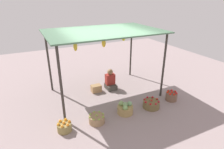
% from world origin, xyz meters
% --- Properties ---
extents(ground_plane, '(14.00, 14.00, 0.00)m').
position_xyz_m(ground_plane, '(0.00, 0.00, 0.00)').
color(ground_plane, gray).
extents(market_stall_structure, '(3.68, 2.40, 2.25)m').
position_xyz_m(market_stall_structure, '(0.00, 0.00, 2.10)').
color(market_stall_structure, '#38332D').
rests_on(market_stall_structure, ground).
extents(vendor_person, '(0.36, 0.44, 0.78)m').
position_xyz_m(vendor_person, '(0.33, 0.22, 0.30)').
color(vendor_person, '#45413A').
rests_on(vendor_person, ground).
extents(basket_oranges, '(0.37, 0.37, 0.29)m').
position_xyz_m(basket_oranges, '(-1.79, -1.45, 0.13)').
color(basket_oranges, olive).
rests_on(basket_oranges, ground).
extents(basket_limes, '(0.44, 0.44, 0.26)m').
position_xyz_m(basket_limes, '(-0.90, -1.49, 0.11)').
color(basket_limes, '#997954').
rests_on(basket_limes, ground).
extents(basket_cabbages, '(0.47, 0.47, 0.38)m').
position_xyz_m(basket_cabbages, '(0.03, -1.44, 0.16)').
color(basket_cabbages, '#A48851').
rests_on(basket_cabbages, ground).
extents(basket_red_apples, '(0.52, 0.52, 0.29)m').
position_xyz_m(basket_red_apples, '(0.93, -1.52, 0.12)').
color(basket_red_apples, brown).
rests_on(basket_red_apples, ground).
extents(basket_red_tomatoes, '(0.38, 0.38, 0.33)m').
position_xyz_m(basket_red_tomatoes, '(1.82, -1.45, 0.15)').
color(basket_red_tomatoes, brown).
rests_on(basket_red_tomatoes, ground).
extents(wooden_crate_near_vendor, '(0.36, 0.25, 0.26)m').
position_xyz_m(wooden_crate_near_vendor, '(-0.25, 0.22, 0.13)').
color(wooden_crate_near_vendor, '#AA8153').
rests_on(wooden_crate_near_vendor, ground).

